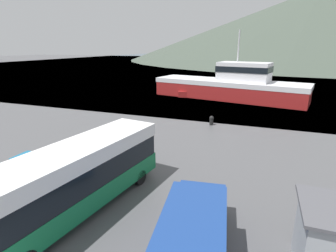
{
  "coord_description": "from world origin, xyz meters",
  "views": [
    {
      "loc": [
        6.2,
        -2.79,
        7.84
      ],
      "look_at": [
        -0.31,
        15.16,
        2.0
      ],
      "focal_mm": 28.0,
      "sensor_mm": 36.0,
      "label": 1
    }
  ],
  "objects_px": {
    "delivery_van": "(194,234)",
    "storage_bin": "(29,167)",
    "fishing_boat": "(231,85)",
    "small_boat": "(199,94)",
    "tour_bus": "(77,176)"
  },
  "relations": [
    {
      "from": "tour_bus",
      "to": "storage_bin",
      "type": "height_order",
      "value": "tour_bus"
    },
    {
      "from": "tour_bus",
      "to": "delivery_van",
      "type": "height_order",
      "value": "tour_bus"
    },
    {
      "from": "delivery_van",
      "to": "storage_bin",
      "type": "distance_m",
      "value": 11.64
    },
    {
      "from": "tour_bus",
      "to": "fishing_boat",
      "type": "distance_m",
      "value": 32.21
    },
    {
      "from": "tour_bus",
      "to": "storage_bin",
      "type": "relative_size",
      "value": 7.23
    },
    {
      "from": "tour_bus",
      "to": "fishing_boat",
      "type": "height_order",
      "value": "fishing_boat"
    },
    {
      "from": "fishing_boat",
      "to": "small_boat",
      "type": "bearing_deg",
      "value": 105.54
    },
    {
      "from": "storage_bin",
      "to": "small_boat",
      "type": "distance_m",
      "value": 30.17
    },
    {
      "from": "delivery_van",
      "to": "storage_bin",
      "type": "height_order",
      "value": "delivery_van"
    },
    {
      "from": "tour_bus",
      "to": "delivery_van",
      "type": "distance_m",
      "value": 6.29
    },
    {
      "from": "tour_bus",
      "to": "delivery_van",
      "type": "relative_size",
      "value": 1.62
    },
    {
      "from": "delivery_van",
      "to": "fishing_boat",
      "type": "relative_size",
      "value": 0.28
    },
    {
      "from": "delivery_van",
      "to": "small_boat",
      "type": "bearing_deg",
      "value": 95.62
    },
    {
      "from": "delivery_van",
      "to": "fishing_boat",
      "type": "distance_m",
      "value": 33.47
    },
    {
      "from": "delivery_van",
      "to": "fishing_boat",
      "type": "xyz_separation_m",
      "value": [
        -2.85,
        33.34,
        0.82
      ]
    }
  ]
}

